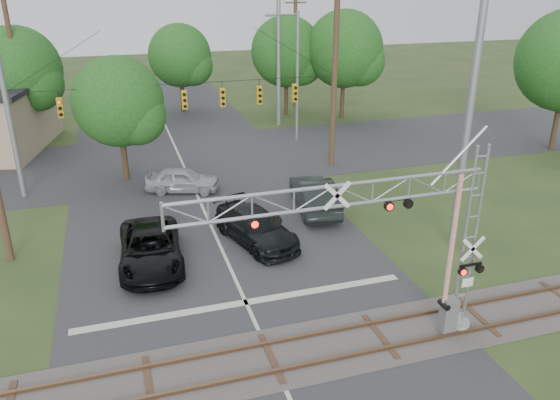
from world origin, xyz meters
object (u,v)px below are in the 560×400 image
object	(u,v)px
crossing_gantry	(390,233)
pickup_black	(151,248)
traffic_signal_span	(199,89)
streetlight	(295,71)
sedan_silver	(183,180)
car_dark	(256,227)

from	to	relation	value
crossing_gantry	pickup_black	bearing A→B (deg)	131.04
traffic_signal_span	pickup_black	bearing A→B (deg)	-111.65
pickup_black	streetlight	distance (m)	21.09
pickup_black	streetlight	world-z (taller)	streetlight
sedan_silver	streetlight	bearing A→B (deg)	-32.04
pickup_black	sedan_silver	bearing A→B (deg)	76.15
car_dark	streetlight	size ratio (longest dim) A/B	0.57
traffic_signal_span	streetlight	distance (m)	10.31
traffic_signal_span	pickup_black	world-z (taller)	traffic_signal_span
streetlight	traffic_signal_span	bearing A→B (deg)	-142.19
crossing_gantry	traffic_signal_span	size ratio (longest dim) A/B	0.55
crossing_gantry	sedan_silver	bearing A→B (deg)	105.27
car_dark	sedan_silver	size ratio (longest dim) A/B	1.26
pickup_black	streetlight	size ratio (longest dim) A/B	0.60
pickup_black	car_dark	xyz separation A→B (m)	(4.94, 0.76, -0.02)
crossing_gantry	pickup_black	world-z (taller)	crossing_gantry
crossing_gantry	pickup_black	distance (m)	11.26
traffic_signal_span	sedan_silver	bearing A→B (deg)	-128.85
car_dark	sedan_silver	bearing A→B (deg)	90.71
pickup_black	sedan_silver	xyz separation A→B (m)	(2.54, 8.37, -0.07)
traffic_signal_span	sedan_silver	distance (m)	5.45
traffic_signal_span	car_dark	bearing A→B (deg)	-84.84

